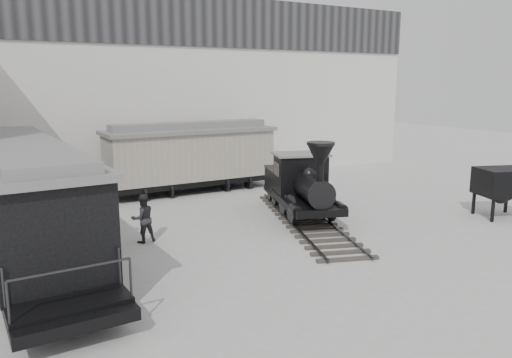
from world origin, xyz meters
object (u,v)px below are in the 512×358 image
locomotive (302,189)px  visitor_b (143,218)px  boxcar (191,155)px  visitor_a (112,218)px  coal_hopper (502,186)px  passenger_coach (27,199)px

locomotive → visitor_b: bearing=-162.2°
locomotive → visitor_b: size_ratio=5.56×
boxcar → visitor_a: bearing=-131.2°
boxcar → coal_hopper: (9.96, -11.88, -0.57)m
boxcar → visitor_b: (-5.03, -7.50, -1.09)m
coal_hopper → locomotive: bearing=170.8°
passenger_coach → coal_hopper: size_ratio=5.72×
passenger_coach → visitor_a: passenger_coach is taller
locomotive → visitor_a: locomotive is taller
boxcar → passenger_coach: size_ratio=0.67×
boxcar → visitor_b: 9.09m
locomotive → visitor_a: (-8.21, 0.65, -0.38)m
boxcar → coal_hopper: bearing=-50.3°
passenger_coach → visitor_b: 4.06m
locomotive → coal_hopper: locomotive is taller
locomotive → coal_hopper: (7.79, -4.27, 0.12)m
locomotive → visitor_a: 8.24m
boxcar → locomotive: bearing=-74.4°
passenger_coach → visitor_a: (2.87, 0.21, -1.13)m
locomotive → passenger_coach: size_ratio=0.73×
boxcar → visitor_a: (-6.04, -6.96, -1.07)m
visitor_b → coal_hopper: bearing=159.5°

